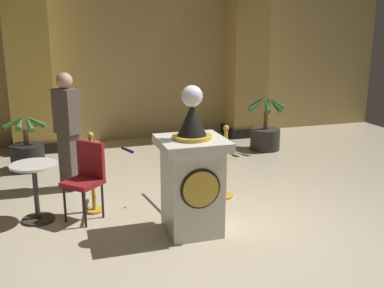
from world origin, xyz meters
name	(u,v)px	position (x,y,z in m)	size (l,w,h in m)	color
ground_plane	(224,227)	(0.00, 0.00, 0.00)	(11.28, 11.28, 0.00)	beige
back_wall	(141,46)	(0.00, 4.79, 1.94)	(11.28, 0.16, 3.89)	tan
pedestal_clock	(192,176)	(-0.40, 0.00, 0.68)	(0.74, 0.74, 1.71)	beige
stanchion_near	(225,172)	(0.37, 0.91, 0.36)	(0.24, 0.24, 1.03)	gold
stanchion_far	(93,184)	(-1.42, 0.95, 0.37)	(0.24, 0.24, 1.06)	gold
velvet_rope	(161,147)	(-0.53, 0.93, 0.79)	(0.95, 0.92, 0.22)	#141947
column_left	(28,53)	(-2.20, 4.44, 1.85)	(0.94, 0.94, 3.73)	black
column_right	(246,49)	(2.20, 4.44, 1.85)	(0.92, 0.92, 3.73)	black
potted_palm_left	(27,152)	(-2.30, 3.09, 0.30)	(0.68, 0.63, 0.98)	black
potted_palm_right	(265,134)	(2.06, 3.09, 0.31)	(0.80, 0.74, 1.09)	#2D2823
bystander_guest	(68,128)	(-1.66, 1.92, 0.91)	(0.39, 0.42, 1.70)	brown
cafe_table	(35,185)	(-2.12, 0.86, 0.46)	(0.56, 0.56, 0.73)	#332D28
cafe_chair_red	(86,174)	(-1.51, 0.77, 0.57)	(0.57, 0.57, 0.96)	black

